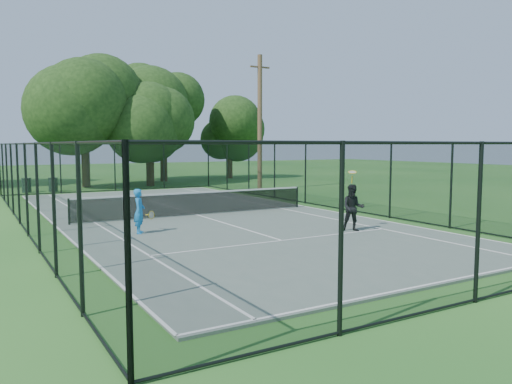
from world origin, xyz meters
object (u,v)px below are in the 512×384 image
utility_pole (260,122)px  player_blue (139,211)px  trash_bin_left (26,185)px  player_black (353,208)px  trash_bin_right (53,185)px  tennis_net (197,202)px

utility_pole → player_blue: utility_pole is taller
trash_bin_left → player_black: (7.93, -20.91, 0.39)m
player_blue → player_black: player_black is taller
utility_pole → player_black: utility_pole is taller
trash_bin_right → utility_pole: (11.81, -5.45, 3.93)m
tennis_net → utility_pole: (8.31, 9.00, 3.80)m
trash_bin_left → player_blue: bearing=-84.6°
tennis_net → player_black: (2.94, -6.19, 0.27)m
trash_bin_right → player_blue: player_blue is taller
trash_bin_left → player_black: 22.36m
player_blue → utility_pole: bearing=45.9°
tennis_net → player_black: 6.86m
utility_pole → trash_bin_left: bearing=156.8°
trash_bin_left → utility_pole: (13.30, -5.71, 3.92)m
tennis_net → player_blue: size_ratio=6.93×
utility_pole → player_black: 16.50m
trash_bin_left → trash_bin_right: 1.52m
player_blue → player_black: size_ratio=0.72×
tennis_net → trash_bin_left: tennis_net is taller
trash_bin_right → player_black: (6.44, -20.64, 0.40)m
utility_pole → player_black: bearing=-109.5°
trash_bin_right → player_blue: bearing=-89.4°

